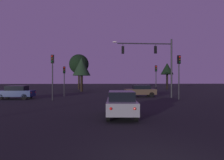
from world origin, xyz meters
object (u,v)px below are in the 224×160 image
at_px(tree_behind_sign, 79,64).
at_px(car_nearside_lane, 121,103).
at_px(traffic_light_corner_left, 156,74).
at_px(traffic_light_median, 52,68).
at_px(car_crossing_right, 141,91).
at_px(tree_center_horizon, 82,67).
at_px(traffic_light_far_side, 64,75).
at_px(car_crossing_left, 16,92).
at_px(traffic_light_corner_right, 179,69).
at_px(traffic_signal_mast_arm, 155,57).
at_px(tree_left_far, 167,69).

bearing_deg(tree_behind_sign, car_nearside_lane, -80.08).
xyz_separation_m(traffic_light_corner_left, traffic_light_median, (-13.27, -7.57, 0.34)).
xyz_separation_m(car_crossing_right, tree_behind_sign, (-10.08, 21.07, 5.03)).
distance_m(tree_behind_sign, tree_center_horizon, 8.59).
distance_m(traffic_light_corner_left, tree_behind_sign, 22.14).
xyz_separation_m(traffic_light_corner_left, traffic_light_far_side, (-12.97, -2.25, -0.25)).
xyz_separation_m(traffic_light_far_side, tree_center_horizon, (1.24, 11.50, 1.84)).
xyz_separation_m(car_crossing_left, tree_center_horizon, (6.10, 14.87, 3.87)).
bearing_deg(tree_center_horizon, car_crossing_left, -112.31).
bearing_deg(traffic_light_far_side, traffic_light_corner_left, 9.84).
distance_m(car_nearside_lane, tree_behind_sign, 35.80).
distance_m(car_crossing_left, car_crossing_right, 14.99).
bearing_deg(car_nearside_lane, traffic_light_median, 123.01).
bearing_deg(traffic_light_far_side, tree_center_horizon, 83.82).
xyz_separation_m(traffic_light_corner_right, traffic_light_far_side, (-13.18, 5.86, -0.57)).
height_order(traffic_light_corner_right, tree_behind_sign, tree_behind_sign).
bearing_deg(traffic_signal_mast_arm, tree_center_horizon, 125.24).
bearing_deg(traffic_light_median, car_crossing_left, 156.84).
bearing_deg(traffic_light_median, tree_center_horizon, 84.74).
relative_size(traffic_light_corner_left, car_crossing_right, 1.08).
relative_size(traffic_light_far_side, tree_left_far, 0.64).
distance_m(traffic_light_median, traffic_light_far_side, 5.37).
bearing_deg(traffic_light_median, traffic_signal_mast_arm, 12.04).
relative_size(traffic_light_median, traffic_light_far_side, 1.23).
xyz_separation_m(car_nearside_lane, car_crossing_right, (3.98, 13.84, -0.00)).
xyz_separation_m(traffic_light_corner_right, tree_left_far, (7.23, 25.18, 1.33)).
bearing_deg(traffic_light_corner_left, tree_center_horizon, 141.73).
xyz_separation_m(traffic_light_far_side, car_crossing_left, (-4.86, -3.38, -2.03)).
bearing_deg(car_crossing_right, traffic_light_corner_left, 48.76).
xyz_separation_m(traffic_light_far_side, car_nearside_lane, (5.99, -15.01, -2.03)).
bearing_deg(traffic_light_corner_right, traffic_signal_mast_arm, 120.89).
relative_size(tree_left_far, tree_center_horizon, 0.96).
height_order(traffic_light_corner_left, tree_behind_sign, tree_behind_sign).
height_order(traffic_signal_mast_arm, tree_behind_sign, tree_behind_sign).
height_order(traffic_light_median, tree_behind_sign, tree_behind_sign).
bearing_deg(traffic_light_corner_left, traffic_light_far_side, -170.16).
height_order(traffic_light_median, tree_center_horizon, tree_center_horizon).
bearing_deg(traffic_light_corner_right, car_crossing_right, 124.43).
height_order(traffic_light_corner_left, tree_left_far, tree_left_far).
distance_m(car_crossing_right, tree_center_horizon, 15.86).
relative_size(traffic_light_corner_left, traffic_light_corner_right, 0.90).
xyz_separation_m(traffic_light_corner_right, tree_center_horizon, (-11.94, 17.36, 1.27)).
distance_m(traffic_light_corner_left, tree_left_far, 18.70).
bearing_deg(traffic_light_far_side, car_crossing_left, -145.21).
bearing_deg(car_crossing_left, traffic_signal_mast_arm, 1.91).
bearing_deg(traffic_light_median, traffic_light_corner_right, -2.28).
height_order(traffic_light_far_side, car_crossing_left, traffic_light_far_side).
bearing_deg(traffic_light_corner_right, car_nearside_lane, -128.16).
bearing_deg(tree_center_horizon, traffic_signal_mast_arm, -54.76).
height_order(car_nearside_lane, tree_behind_sign, tree_behind_sign).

